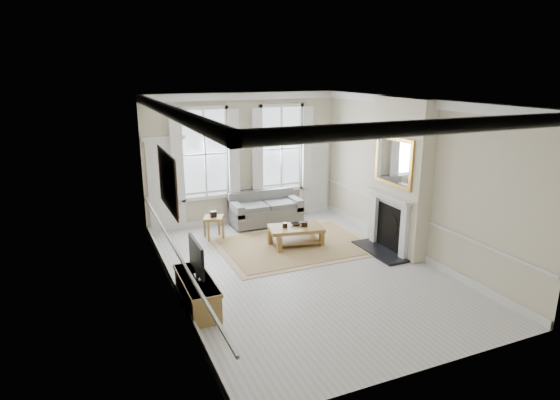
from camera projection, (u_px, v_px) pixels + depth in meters
name	position (u px, v px, depth m)	size (l,w,h in m)	color
floor	(303.00, 270.00, 9.53)	(7.20, 7.20, 0.00)	#B7B5AD
ceiling	(306.00, 100.00, 8.62)	(7.20, 7.20, 0.00)	white
back_wall	(244.00, 158.00, 12.26)	(5.20, 5.20, 0.00)	beige
left_wall	(170.00, 204.00, 8.08)	(7.20, 7.20, 0.00)	beige
right_wall	(413.00, 178.00, 10.07)	(7.20, 7.20, 0.00)	beige
window_left	(205.00, 154.00, 11.76)	(1.26, 0.20, 2.20)	#B2BCC6
window_right	(281.00, 149.00, 12.56)	(1.26, 0.20, 2.20)	#B2BCC6
door_left	(167.00, 187.00, 11.59)	(0.90, 0.08, 2.30)	silver
door_right	(314.00, 173.00, 13.15)	(0.90, 0.08, 2.30)	silver
painting	(167.00, 181.00, 8.27)	(0.05, 1.66, 1.06)	#A0681B
chimney_breast	(400.00, 177.00, 10.18)	(0.35, 1.70, 3.38)	beige
hearth	(380.00, 251.00, 10.47)	(0.55, 1.50, 0.05)	black
fireplace	(389.00, 220.00, 10.35)	(0.21, 1.45, 1.33)	silver
mirror	(393.00, 162.00, 10.00)	(0.06, 1.26, 1.06)	gold
sofa	(265.00, 211.00, 12.33)	(1.82, 0.89, 0.85)	#5C5C5A
side_table	(214.00, 221.00, 11.26)	(0.57, 0.57, 0.54)	brown
rug	(296.00, 245.00, 10.87)	(3.50, 2.60, 0.02)	tan
coffee_table	(296.00, 230.00, 10.78)	(1.34, 0.94, 0.46)	brown
ceramic_pot_a	(285.00, 225.00, 10.69)	(0.12, 0.12, 0.12)	black
ceramic_pot_b	(305.00, 224.00, 10.77)	(0.15, 0.15, 0.11)	black
bowl	(296.00, 224.00, 10.85)	(0.23, 0.23, 0.06)	black
tv_stand	(197.00, 293.00, 8.01)	(0.47, 1.47, 0.52)	brown
tv	(197.00, 257.00, 7.85)	(0.08, 0.90, 0.68)	black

